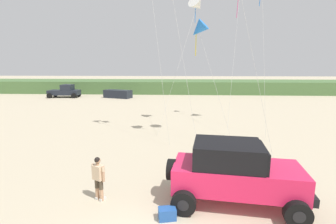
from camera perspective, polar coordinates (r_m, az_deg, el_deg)
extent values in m
cube|color=#4C703D|center=(46.12, 6.74, 5.92)|extent=(90.00, 9.39, 2.13)
cube|color=#EA2151|center=(9.30, 15.57, -14.33)|extent=(4.60, 2.37, 0.90)
cube|color=#EA2151|center=(9.46, 25.91, -12.15)|extent=(1.30, 1.82, 0.12)
cube|color=black|center=(8.94, 13.59, -9.35)|extent=(2.50, 2.03, 0.80)
cube|color=black|center=(9.12, 21.23, -9.68)|extent=(0.31, 1.67, 0.72)
cube|color=black|center=(9.90, 29.24, -15.47)|extent=(0.42, 1.81, 0.28)
cylinder|color=black|center=(9.31, 0.85, -13.20)|extent=(0.39, 0.80, 0.77)
cylinder|color=black|center=(10.77, 24.52, -14.78)|extent=(0.87, 0.40, 0.84)
cylinder|color=black|center=(10.77, 24.52, -14.78)|extent=(0.41, 0.36, 0.38)
cylinder|color=black|center=(9.03, 27.87, -20.27)|extent=(0.87, 0.40, 0.84)
cylinder|color=black|center=(9.03, 27.87, -20.27)|extent=(0.41, 0.36, 0.38)
cylinder|color=black|center=(10.46, 4.98, -14.58)|extent=(0.87, 0.40, 0.84)
cylinder|color=black|center=(10.46, 4.98, -14.58)|extent=(0.41, 0.36, 0.38)
cylinder|color=black|center=(8.65, 3.63, -20.37)|extent=(0.87, 0.40, 0.84)
cylinder|color=black|center=(8.65, 3.63, -20.37)|extent=(0.41, 0.36, 0.38)
cylinder|color=tan|center=(9.92, -16.07, -17.59)|extent=(0.14, 0.14, 0.49)
cylinder|color=#4C4233|center=(9.75, -16.19, -15.55)|extent=(0.15, 0.15, 0.36)
cube|color=silver|center=(10.04, -15.83, -18.50)|extent=(0.22, 0.28, 0.10)
cylinder|color=tan|center=(9.78, -15.16, -18.00)|extent=(0.14, 0.14, 0.49)
cylinder|color=#4C4233|center=(9.60, -15.28, -15.93)|extent=(0.15, 0.15, 0.36)
cube|color=silver|center=(9.89, -14.92, -18.91)|extent=(0.22, 0.28, 0.10)
cube|color=beige|center=(9.48, -15.88, -13.30)|extent=(0.48, 0.42, 0.54)
cylinder|color=tan|center=(9.66, -16.92, -12.95)|extent=(0.09, 0.09, 0.56)
cylinder|color=beige|center=(9.59, -16.98, -11.91)|extent=(0.11, 0.11, 0.16)
cylinder|color=tan|center=(9.31, -14.79, -13.77)|extent=(0.09, 0.09, 0.56)
cylinder|color=beige|center=(9.23, -14.85, -12.69)|extent=(0.11, 0.11, 0.16)
cylinder|color=tan|center=(9.36, -15.98, -11.56)|extent=(0.10, 0.10, 0.08)
sphere|color=tan|center=(9.31, -16.03, -10.74)|extent=(0.21, 0.21, 0.21)
sphere|color=black|center=(9.29, -16.10, -10.65)|extent=(0.21, 0.21, 0.21)
cube|color=#23519E|center=(8.56, -0.18, -22.53)|extent=(0.62, 0.47, 0.38)
cube|color=#1E232D|center=(41.50, -22.95, 4.20)|extent=(4.71, 2.17, 0.76)
cube|color=#1E232D|center=(41.22, -22.32, 5.32)|extent=(1.70, 1.89, 0.84)
cylinder|color=black|center=(41.85, -20.02, 3.92)|extent=(0.77, 0.31, 0.76)
cylinder|color=black|center=(39.89, -21.02, 3.55)|extent=(0.77, 0.31, 0.76)
cylinder|color=black|center=(43.23, -24.65, 3.79)|extent=(0.77, 0.31, 0.76)
cylinder|color=black|center=(41.34, -25.83, 3.42)|extent=(0.77, 0.31, 0.76)
cube|color=#1E232D|center=(38.48, -11.56, 4.14)|extent=(4.52, 2.96, 1.20)
cylinder|color=silver|center=(15.42, 3.04, 14.71)|extent=(2.17, 2.43, 11.82)
cylinder|color=#E04C93|center=(23.20, 15.88, 22.96)|extent=(0.05, 0.44, 2.12)
cylinder|color=silver|center=(19.83, 15.10, 12.50)|extent=(1.63, 5.51, 11.14)
cylinder|color=blue|center=(21.68, 20.53, 22.94)|extent=(0.05, 0.15, 0.68)
cylinder|color=silver|center=(19.29, 21.38, 10.96)|extent=(0.30, 3.89, 10.31)
cone|color=white|center=(20.81, 6.83, 23.50)|extent=(1.75, 1.77, 1.44)
cylinder|color=blue|center=(20.64, 6.33, 21.35)|extent=(0.05, 0.10, 1.06)
cylinder|color=silver|center=(18.43, 2.38, 10.40)|extent=(2.86, 3.66, 9.46)
cylinder|color=silver|center=(15.67, -2.22, 13.80)|extent=(1.51, 2.17, 11.35)
cylinder|color=silver|center=(14.33, 18.26, 16.35)|extent=(2.93, 1.48, 12.73)
cone|color=blue|center=(17.08, 7.09, 18.45)|extent=(1.38, 1.37, 1.61)
cylinder|color=yellow|center=(16.97, 6.48, 15.15)|extent=(0.05, 0.24, 1.37)
cylinder|color=silver|center=(16.08, 10.91, 6.05)|extent=(2.18, 2.03, 7.15)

